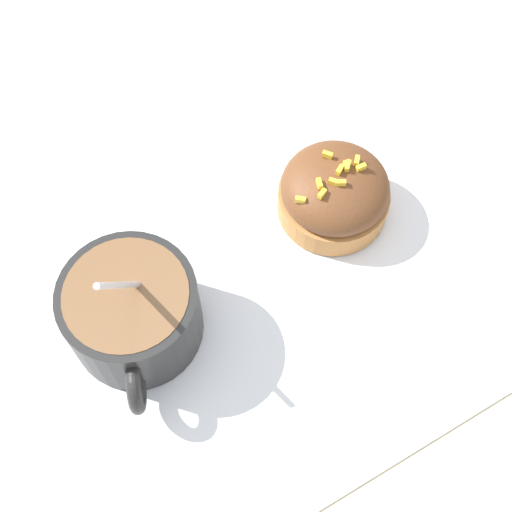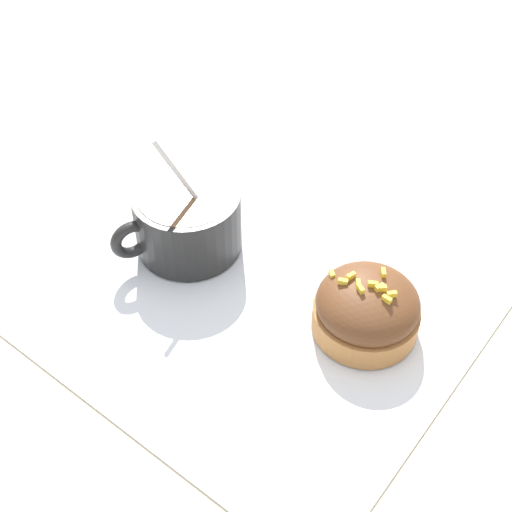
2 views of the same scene
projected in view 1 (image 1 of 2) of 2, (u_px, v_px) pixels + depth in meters
The scene contains 4 objects.
ground_plane at pixel (240, 267), 0.50m from camera, with size 3.00×3.00×0.00m, color #C6B793.
paper_napkin at pixel (240, 266), 0.50m from camera, with size 0.35×0.36×0.00m.
coffee_cup at pixel (132, 313), 0.45m from camera, with size 0.09×0.10×0.11m.
frosted_pastry at pixel (331, 189), 0.50m from camera, with size 0.08×0.08×0.05m.
Camera 1 is at (-0.12, -0.19, 0.45)m, focal length 50.00 mm.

